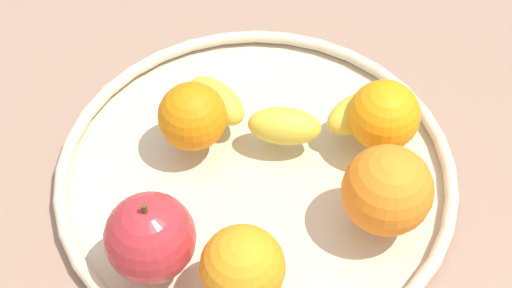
% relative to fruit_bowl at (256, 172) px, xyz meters
% --- Properties ---
extents(ground_plane, '(1.57, 1.57, 0.04)m').
position_rel_fruit_bowl_xyz_m(ground_plane, '(0.00, 0.00, -0.03)').
color(ground_plane, '#98745E').
extents(fruit_bowl, '(0.35, 0.35, 0.02)m').
position_rel_fruit_bowl_xyz_m(fruit_bowl, '(0.00, 0.00, 0.00)').
color(fruit_bowl, beige).
rests_on(fruit_bowl, ground_plane).
extents(banana, '(0.20, 0.08, 0.03)m').
position_rel_fruit_bowl_xyz_m(banana, '(0.02, 0.05, 0.03)').
color(banana, gold).
rests_on(banana, fruit_bowl).
extents(apple, '(0.07, 0.07, 0.08)m').
position_rel_fruit_bowl_xyz_m(apple, '(-0.06, -0.11, 0.04)').
color(apple, '#BA2A30').
rests_on(apple, fruit_bowl).
extents(orange_front_left, '(0.06, 0.06, 0.06)m').
position_rel_fruit_bowl_xyz_m(orange_front_left, '(-0.06, 0.02, 0.04)').
color(orange_front_left, orange).
rests_on(orange_front_left, fruit_bowl).
extents(orange_center, '(0.06, 0.06, 0.06)m').
position_rel_fruit_bowl_xyz_m(orange_center, '(0.01, -0.12, 0.04)').
color(orange_center, orange).
rests_on(orange_center, fruit_bowl).
extents(orange_front_right, '(0.06, 0.06, 0.06)m').
position_rel_fruit_bowl_xyz_m(orange_front_right, '(0.10, 0.05, 0.04)').
color(orange_front_right, orange).
rests_on(orange_front_right, fruit_bowl).
extents(orange_back_left, '(0.07, 0.07, 0.07)m').
position_rel_fruit_bowl_xyz_m(orange_back_left, '(0.11, -0.03, 0.05)').
color(orange_back_left, orange).
rests_on(orange_back_left, fruit_bowl).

